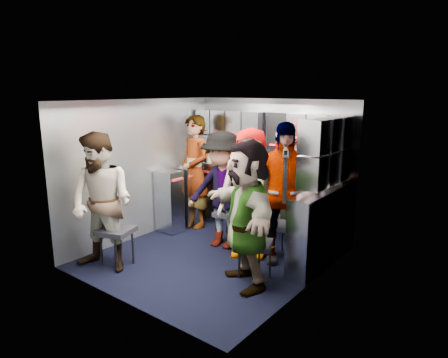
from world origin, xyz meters
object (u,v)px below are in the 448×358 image
Objects in this scene: jump_seat_near_left at (116,232)px; attendant_arc_d at (282,193)px; attendant_arc_a at (102,203)px; jump_seat_center at (257,220)px; attendant_arc_b at (222,190)px; attendant_arc_c at (250,193)px; attendant_standing at (195,172)px; jump_seat_mid_right at (288,228)px; jump_seat_mid_left at (230,215)px; jump_seat_near_right at (255,246)px; attendant_arc_e at (247,214)px.

attendant_arc_d is (1.62, 1.42, 0.49)m from jump_seat_near_left.
jump_seat_center is at bearing 39.99° from attendant_arc_a.
attendant_arc_d is at bearing 28.93° from attendant_arc_a.
attendant_arc_b is 0.46m from attendant_arc_c.
jump_seat_near_left is 0.28× the size of attendant_standing.
attendant_arc_c reaches higher than jump_seat_near_left.
jump_seat_near_left reaches higher than jump_seat_mid_right.
jump_seat_near_left is 1.09× the size of jump_seat_mid_right.
attendant_standing reaches higher than jump_seat_center.
jump_seat_mid_left is 1.07m from attendant_standing.
attendant_standing reaches higher than jump_seat_mid_right.
attendant_arc_a is 1.00× the size of attendant_arc_c.
attendant_standing is at bearing 151.61° from jump_seat_near_right.
attendant_arc_b is at bearing 49.26° from attendant_arc_a.
attendant_arc_c is 0.95× the size of attendant_arc_d.
jump_seat_mid_right is 1.11m from attendant_arc_e.
attendant_arc_b is 0.92m from attendant_arc_d.
jump_seat_mid_right is 0.27× the size of attendant_arc_a.
jump_seat_near_left is 2.21m from attendant_arc_d.
attendant_arc_a is at bearing -90.00° from jump_seat_near_left.
attendant_arc_c is at bearing 129.14° from jump_seat_near_right.
attendant_arc_b is at bearing 157.27° from attendant_arc_c.
jump_seat_mid_left is at bearing 51.65° from attendant_arc_a.
attendant_arc_e is at bearing -83.12° from attendant_arc_c.
jump_seat_mid_right is at bearing 44.58° from jump_seat_near_left.
jump_seat_near_right is 0.29× the size of attendant_arc_a.
jump_seat_near_right is 0.30× the size of attendant_arc_b.
jump_seat_near_left is at bearing -127.39° from jump_seat_center.
jump_seat_near_left is 1.79m from attendant_arc_e.
jump_seat_mid_right is at bearing 5.60° from jump_seat_mid_left.
attendant_arc_c is at bearing -90.00° from jump_seat_center.
jump_seat_near_left is 1.66m from jump_seat_mid_left.
jump_seat_near_left is 0.31× the size of attendant_arc_b.
jump_seat_near_left is at bearing -115.08° from jump_seat_mid_left.
jump_seat_mid_left is at bearing -174.40° from jump_seat_mid_right.
attendant_standing is 1.08× the size of attendant_arc_e.
attendant_standing is at bearing -178.70° from attendant_arc_e.
attendant_standing reaches higher than attendant_arc_e.
jump_seat_near_left is 1.04× the size of jump_seat_mid_left.
attendant_arc_e is at bearing -47.70° from attendant_arc_b.
attendant_arc_c is at bearing -19.46° from jump_seat_mid_left.
attendant_arc_a reaches higher than jump_seat_center.
jump_seat_mid_right is 1.91m from attendant_standing.
attendant_arc_a is (-1.16, -1.70, 0.43)m from jump_seat_center.
attendant_arc_d is at bearing -15.93° from attendant_arc_c.
attendant_standing is at bearing 136.11° from attendant_arc_d.
jump_seat_near_left is at bearing 74.34° from attendant_arc_a.
attendant_arc_c is 1.02× the size of attendant_arc_e.
attendant_arc_a is 0.94× the size of attendant_arc_d.
jump_seat_mid_left is 0.30× the size of attendant_arc_b.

